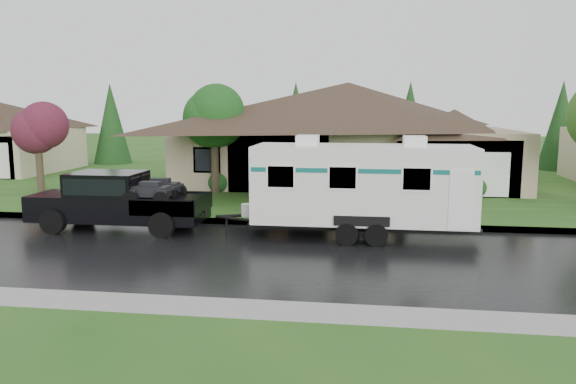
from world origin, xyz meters
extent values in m
plane|color=#235219|center=(0.00, 0.00, 0.00)|extent=(140.00, 140.00, 0.00)
cube|color=black|center=(0.00, -2.00, 0.01)|extent=(140.00, 8.00, 0.01)
cube|color=gray|center=(0.00, 2.25, 0.07)|extent=(140.00, 0.50, 0.15)
cube|color=#235219|center=(0.00, 15.00, 0.07)|extent=(140.00, 26.00, 0.15)
cube|color=gray|center=(2.00, 14.00, 1.65)|extent=(18.00, 10.00, 3.00)
pyramid|color=#37291E|center=(2.00, 14.00, 5.75)|extent=(19.44, 10.80, 2.60)
cube|color=gray|center=(7.40, 11.00, 1.50)|extent=(5.76, 4.00, 2.70)
cube|color=tan|center=(-19.00, 14.00, 1.41)|extent=(3.20, 4.00, 2.52)
cylinder|color=#382B1E|center=(-4.37, 8.80, 1.32)|extent=(0.38, 0.38, 2.34)
sphere|color=#1F591C|center=(-4.37, 8.80, 3.89)|extent=(3.24, 3.24, 3.24)
cylinder|color=#382B1E|center=(-13.37, 8.17, 1.13)|extent=(0.35, 0.35, 1.95)
sphere|color=maroon|center=(-13.37, 8.17, 3.27)|extent=(2.70, 2.70, 2.70)
sphere|color=#143814|center=(-4.30, 9.30, 0.65)|extent=(1.00, 1.00, 1.00)
sphere|color=#143814|center=(-1.78, 9.30, 0.65)|extent=(1.00, 1.00, 1.00)
sphere|color=#143814|center=(0.74, 9.30, 0.65)|extent=(1.00, 1.00, 1.00)
sphere|color=#143814|center=(3.26, 9.30, 0.65)|extent=(1.00, 1.00, 1.00)
sphere|color=#143814|center=(5.78, 9.30, 0.65)|extent=(1.00, 1.00, 1.00)
sphere|color=#143814|center=(8.30, 9.30, 0.65)|extent=(1.00, 1.00, 1.00)
cube|color=black|center=(-5.70, 0.68, 0.81)|extent=(6.24, 2.08, 0.89)
cube|color=black|center=(-7.98, 0.68, 1.09)|extent=(1.66, 2.03, 0.36)
cube|color=black|center=(-6.11, 0.68, 1.61)|extent=(2.50, 1.96, 0.94)
cube|color=black|center=(-6.11, 0.68, 1.66)|extent=(2.29, 2.00, 0.57)
cube|color=black|center=(-3.72, 0.68, 1.02)|extent=(2.29, 1.98, 0.06)
cylinder|color=black|center=(-7.67, -0.34, 0.44)|extent=(0.87, 0.33, 0.87)
cylinder|color=black|center=(-7.67, 1.70, 0.44)|extent=(0.87, 0.33, 0.87)
cylinder|color=black|center=(-3.72, -0.34, 0.44)|extent=(0.87, 0.33, 0.87)
cylinder|color=black|center=(-3.72, 1.70, 0.44)|extent=(0.87, 0.33, 0.87)
cube|color=silver|center=(3.00, 0.68, 1.85)|extent=(7.28, 2.50, 2.55)
cube|color=black|center=(3.00, 0.68, 0.42)|extent=(7.70, 1.25, 0.15)
cube|color=#0D5B56|center=(3.00, 0.68, 2.41)|extent=(7.14, 2.52, 0.15)
cube|color=white|center=(1.13, 0.68, 3.29)|extent=(0.73, 0.83, 0.33)
cube|color=white|center=(4.67, 0.68, 3.29)|extent=(0.73, 0.83, 0.33)
cylinder|color=black|center=(2.54, -0.55, 0.36)|extent=(0.73, 0.25, 0.73)
cylinder|color=black|center=(2.54, 1.90, 0.36)|extent=(0.73, 0.25, 0.73)
cylinder|color=black|center=(3.47, -0.55, 0.36)|extent=(0.73, 0.25, 0.73)
cylinder|color=black|center=(3.47, 1.90, 0.36)|extent=(0.73, 0.25, 0.73)
camera|label=1|loc=(3.14, -18.17, 4.41)|focal=35.00mm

